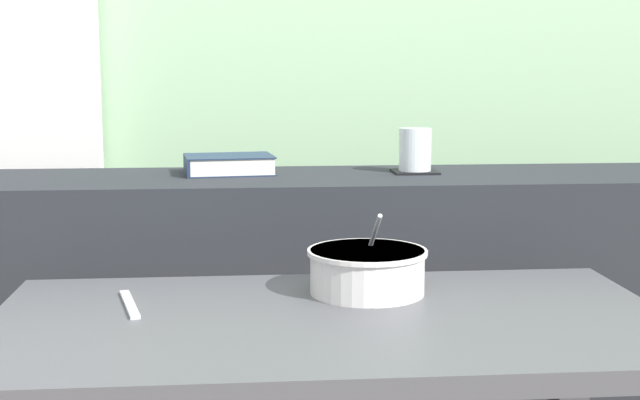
{
  "coord_description": "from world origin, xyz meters",
  "views": [
    {
      "loc": [
        -0.14,
        -1.38,
        1.08
      ],
      "look_at": [
        0.01,
        0.32,
        0.82
      ],
      "focal_mm": 49.23,
      "sensor_mm": 36.0,
      "label": 1
    }
  ],
  "objects_px": {
    "soup_bowl": "(367,272)",
    "fork_utensil": "(130,304)",
    "breakfast_table": "(330,389)",
    "juice_glass": "(415,152)",
    "closed_book": "(228,164)",
    "coaster_square": "(415,172)"
  },
  "relations": [
    {
      "from": "fork_utensil",
      "to": "juice_glass",
      "type": "bearing_deg",
      "value": 28.99
    },
    {
      "from": "juice_glass",
      "to": "fork_utensil",
      "type": "height_order",
      "value": "juice_glass"
    },
    {
      "from": "soup_bowl",
      "to": "juice_glass",
      "type": "bearing_deg",
      "value": 69.75
    },
    {
      "from": "breakfast_table",
      "to": "coaster_square",
      "type": "distance_m",
      "value": 0.72
    },
    {
      "from": "juice_glass",
      "to": "soup_bowl",
      "type": "bearing_deg",
      "value": -110.25
    },
    {
      "from": "juice_glass",
      "to": "fork_utensil",
      "type": "bearing_deg",
      "value": -137.75
    },
    {
      "from": "coaster_square",
      "to": "closed_book",
      "type": "height_order",
      "value": "closed_book"
    },
    {
      "from": "breakfast_table",
      "to": "fork_utensil",
      "type": "xyz_separation_m",
      "value": [
        -0.33,
        0.09,
        0.12
      ]
    },
    {
      "from": "fork_utensil",
      "to": "breakfast_table",
      "type": "bearing_deg",
      "value": -28.49
    },
    {
      "from": "closed_book",
      "to": "soup_bowl",
      "type": "height_order",
      "value": "closed_book"
    },
    {
      "from": "juice_glass",
      "to": "closed_book",
      "type": "distance_m",
      "value": 0.43
    },
    {
      "from": "breakfast_table",
      "to": "fork_utensil",
      "type": "distance_m",
      "value": 0.36
    },
    {
      "from": "soup_bowl",
      "to": "fork_utensil",
      "type": "xyz_separation_m",
      "value": [
        -0.4,
        -0.05,
        -0.04
      ]
    },
    {
      "from": "juice_glass",
      "to": "coaster_square",
      "type": "bearing_deg",
      "value": 0.0
    },
    {
      "from": "breakfast_table",
      "to": "juice_glass",
      "type": "bearing_deg",
      "value": 67.49
    },
    {
      "from": "soup_bowl",
      "to": "coaster_square",
      "type": "bearing_deg",
      "value": 69.75
    },
    {
      "from": "soup_bowl",
      "to": "fork_utensil",
      "type": "height_order",
      "value": "soup_bowl"
    },
    {
      "from": "coaster_square",
      "to": "closed_book",
      "type": "bearing_deg",
      "value": 177.03
    },
    {
      "from": "soup_bowl",
      "to": "fork_utensil",
      "type": "bearing_deg",
      "value": -173.28
    },
    {
      "from": "closed_book",
      "to": "fork_utensil",
      "type": "relative_size",
      "value": 1.25
    },
    {
      "from": "coaster_square",
      "to": "fork_utensil",
      "type": "height_order",
      "value": "coaster_square"
    },
    {
      "from": "breakfast_table",
      "to": "fork_utensil",
      "type": "bearing_deg",
      "value": 164.77
    }
  ]
}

